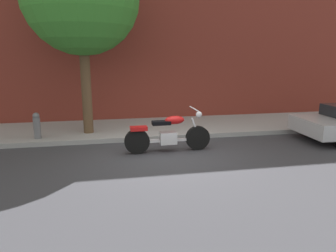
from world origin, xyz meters
name	(u,v)px	position (x,y,z in m)	size (l,w,h in m)	color
ground_plane	(168,155)	(0.00, 0.00, 0.00)	(60.00, 60.00, 0.00)	#38383D
sidewalk	(152,128)	(0.00, 2.84, 0.07)	(23.78, 2.83, 0.14)	#9C9C9C
building_facade	(145,10)	(0.00, 4.50, 4.14)	(23.78, 0.50, 8.28)	maroon
motorcycle	(168,135)	(0.06, 0.33, 0.46)	(2.31, 0.70, 1.15)	black
fire_hydrant	(37,128)	(-3.52, 1.86, 0.46)	(0.20, 0.20, 0.91)	slate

